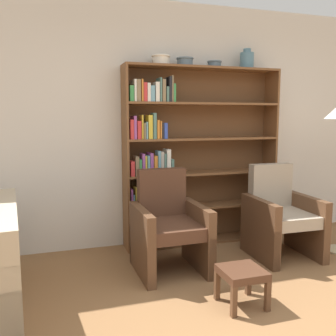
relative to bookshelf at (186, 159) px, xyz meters
name	(u,v)px	position (x,y,z in m)	size (l,w,h in m)	color
wall_back	(181,125)	(0.00, 0.18, 0.38)	(12.00, 0.06, 2.75)	silver
bookshelf	(186,159)	(0.00, 0.00, 0.00)	(1.83, 0.30, 2.03)	brown
bowl_olive	(161,59)	(-0.30, -0.01, 1.09)	(0.20, 0.20, 0.11)	silver
bowl_copper	(185,61)	(-0.03, -0.01, 1.09)	(0.19, 0.19, 0.09)	slate
bowl_slate	(214,64)	(0.33, -0.01, 1.08)	(0.17, 0.17, 0.07)	slate
vase_tall	(247,60)	(0.74, -0.01, 1.13)	(0.16, 0.16, 0.23)	slate
armchair_leather	(169,227)	(-0.43, -0.68, -0.57)	(0.65, 0.69, 0.96)	brown
armchair_cushioned	(281,217)	(0.82, -0.68, -0.57)	(0.66, 0.70, 0.96)	brown
footstool	(242,276)	(-0.11, -1.53, -0.75)	(0.33, 0.33, 0.30)	brown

